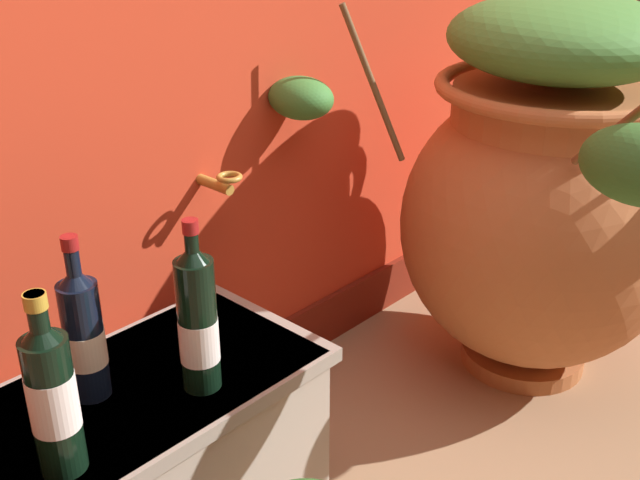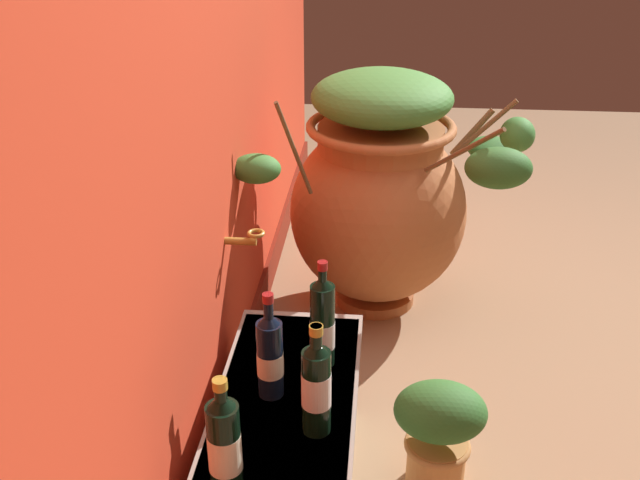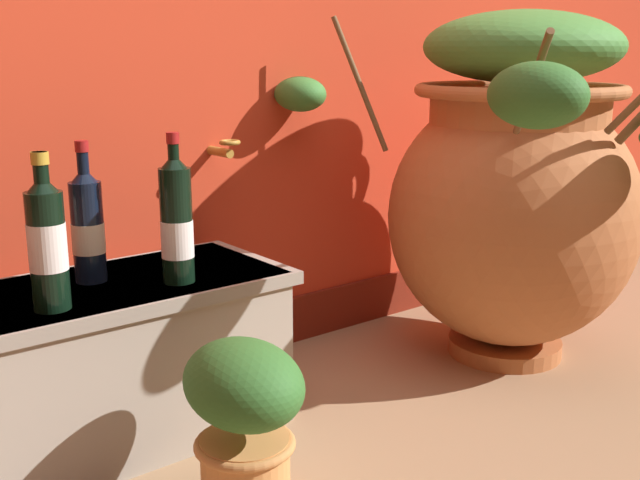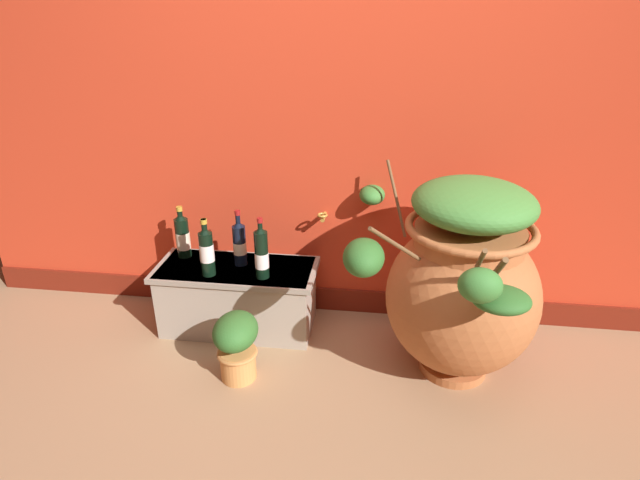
{
  "view_description": "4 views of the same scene",
  "coord_description": "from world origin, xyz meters",
  "px_view_note": "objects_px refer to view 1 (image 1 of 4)",
  "views": [
    {
      "loc": [
        -1.12,
        -0.18,
        1.22
      ],
      "look_at": [
        -0.06,
        0.8,
        0.54
      ],
      "focal_mm": 43.28,
      "sensor_mm": 36.0,
      "label": 1
    },
    {
      "loc": [
        -2.18,
        0.62,
        1.66
      ],
      "look_at": [
        0.02,
        0.81,
        0.56
      ],
      "focal_mm": 41.87,
      "sensor_mm": 36.0,
      "label": 2
    },
    {
      "loc": [
        -1.18,
        -0.7,
        0.87
      ],
      "look_at": [
        -0.09,
        0.67,
        0.44
      ],
      "focal_mm": 42.9,
      "sensor_mm": 36.0,
      "label": 3
    },
    {
      "loc": [
        0.19,
        -1.51,
        1.67
      ],
      "look_at": [
        -0.11,
        0.75,
        0.62
      ],
      "focal_mm": 28.73,
      "sensor_mm": 36.0,
      "label": 4
    }
  ],
  "objects_px": {
    "terracotta_urn": "(545,196)",
    "wine_bottle_left": "(83,332)",
    "wine_bottle_back": "(198,319)",
    "wine_bottle_right": "(52,394)"
  },
  "relations": [
    {
      "from": "terracotta_urn",
      "to": "wine_bottle_left",
      "type": "xyz_separation_m",
      "value": [
        -1.14,
        0.28,
        0.01
      ]
    },
    {
      "from": "terracotta_urn",
      "to": "wine_bottle_back",
      "type": "distance_m",
      "value": 1.0
    },
    {
      "from": "wine_bottle_back",
      "to": "terracotta_urn",
      "type": "bearing_deg",
      "value": -8.59
    },
    {
      "from": "wine_bottle_left",
      "to": "wine_bottle_back",
      "type": "xyz_separation_m",
      "value": [
        0.15,
        -0.13,
        0.01
      ]
    },
    {
      "from": "terracotta_urn",
      "to": "wine_bottle_left",
      "type": "height_order",
      "value": "terracotta_urn"
    },
    {
      "from": "wine_bottle_back",
      "to": "wine_bottle_left",
      "type": "bearing_deg",
      "value": 139.99
    },
    {
      "from": "wine_bottle_left",
      "to": "wine_bottle_back",
      "type": "distance_m",
      "value": 0.2
    },
    {
      "from": "terracotta_urn",
      "to": "wine_bottle_left",
      "type": "distance_m",
      "value": 1.17
    },
    {
      "from": "terracotta_urn",
      "to": "wine_bottle_right",
      "type": "distance_m",
      "value": 1.28
    },
    {
      "from": "wine_bottle_right",
      "to": "wine_bottle_back",
      "type": "distance_m",
      "value": 0.29
    }
  ]
}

